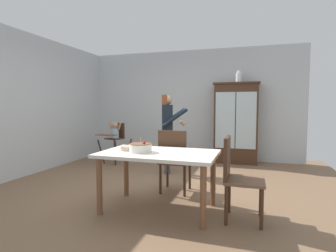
# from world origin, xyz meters

# --- Properties ---
(ground_plane) EXTENTS (6.24, 6.24, 0.00)m
(ground_plane) POSITION_xyz_m (0.00, 0.00, 0.00)
(ground_plane) COLOR brown
(wall_back) EXTENTS (5.32, 0.06, 2.70)m
(wall_back) POSITION_xyz_m (0.00, 2.63, 1.35)
(wall_back) COLOR silver
(wall_back) RESTS_ON ground_plane
(wall_left) EXTENTS (0.06, 5.32, 2.70)m
(wall_left) POSITION_xyz_m (-2.63, 0.00, 1.35)
(wall_left) COLOR silver
(wall_left) RESTS_ON ground_plane
(china_cabinet) EXTENTS (1.03, 0.48, 1.85)m
(china_cabinet) POSITION_xyz_m (1.11, 2.37, 0.93)
(china_cabinet) COLOR #422819
(china_cabinet) RESTS_ON ground_plane
(ceramic_vase) EXTENTS (0.13, 0.13, 0.27)m
(ceramic_vase) POSITION_xyz_m (1.16, 2.37, 1.97)
(ceramic_vase) COLOR white
(ceramic_vase) RESTS_ON china_cabinet
(high_chair_with_toddler) EXTENTS (0.70, 0.79, 0.95)m
(high_chair_with_toddler) POSITION_xyz_m (-1.54, 1.50, 0.65)
(high_chair_with_toddler) COLOR #422819
(high_chair_with_toddler) RESTS_ON ground_plane
(adult_person) EXTENTS (0.62, 0.61, 1.53)m
(adult_person) POSITION_xyz_m (-0.12, 1.00, 0.97)
(adult_person) COLOR #3D4C6B
(adult_person) RESTS_ON ground_plane
(dining_table) EXTENTS (1.46, 0.92, 0.74)m
(dining_table) POSITION_xyz_m (0.32, -0.84, 0.64)
(dining_table) COLOR silver
(dining_table) RESTS_ON ground_plane
(birthday_cake) EXTENTS (0.28, 0.28, 0.19)m
(birthday_cake) POSITION_xyz_m (0.11, -0.91, 0.79)
(birthday_cake) COLOR white
(birthday_cake) RESTS_ON dining_table
(serving_bowl) EXTENTS (0.18, 0.18, 0.05)m
(serving_bowl) POSITION_xyz_m (-0.11, -0.84, 0.77)
(serving_bowl) COLOR #C6AD93
(serving_bowl) RESTS_ON dining_table
(dining_chair_far_side) EXTENTS (0.44, 0.44, 0.96)m
(dining_chair_far_side) POSITION_xyz_m (0.34, -0.18, 0.56)
(dining_chair_far_side) COLOR #422819
(dining_chair_far_side) RESTS_ON ground_plane
(dining_chair_right_end) EXTENTS (0.45, 0.45, 0.96)m
(dining_chair_right_end) POSITION_xyz_m (1.27, -0.86, 0.56)
(dining_chair_right_end) COLOR #422819
(dining_chair_right_end) RESTS_ON ground_plane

